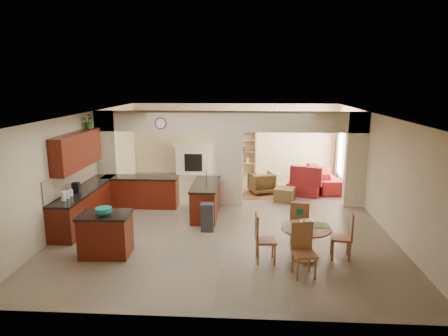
# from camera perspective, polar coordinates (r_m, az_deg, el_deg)

# --- Properties ---
(floor) EXTENTS (10.00, 10.00, 0.00)m
(floor) POSITION_cam_1_polar(r_m,az_deg,el_deg) (11.26, 0.50, -6.63)
(floor) COLOR #7B6B55
(floor) RESTS_ON ground
(ceiling) EXTENTS (10.00, 10.00, 0.00)m
(ceiling) POSITION_cam_1_polar(r_m,az_deg,el_deg) (10.68, 0.53, 7.72)
(ceiling) COLOR white
(ceiling) RESTS_ON wall_back
(wall_back) EXTENTS (8.00, 0.00, 8.00)m
(wall_back) POSITION_cam_1_polar(r_m,az_deg,el_deg) (15.80, 1.46, 4.12)
(wall_back) COLOR beige
(wall_back) RESTS_ON floor
(wall_front) EXTENTS (8.00, 0.00, 8.00)m
(wall_front) POSITION_cam_1_polar(r_m,az_deg,el_deg) (6.09, -1.96, -9.45)
(wall_front) COLOR beige
(wall_front) RESTS_ON floor
(wall_left) EXTENTS (0.00, 10.00, 10.00)m
(wall_left) POSITION_cam_1_polar(r_m,az_deg,el_deg) (11.78, -19.31, 0.58)
(wall_left) COLOR beige
(wall_left) RESTS_ON floor
(wall_right) EXTENTS (0.00, 10.00, 10.00)m
(wall_right) POSITION_cam_1_polar(r_m,az_deg,el_deg) (11.40, 21.02, 0.08)
(wall_right) COLOR beige
(wall_right) RESTS_ON floor
(partition_left_pier) EXTENTS (0.60, 0.25, 2.80)m
(partition_left_pier) POSITION_cam_1_polar(r_m,az_deg,el_deg) (12.59, -16.32, 1.50)
(partition_left_pier) COLOR beige
(partition_left_pier) RESTS_ON floor
(partition_center_pier) EXTENTS (0.80, 0.25, 2.20)m
(partition_center_pier) POSITION_cam_1_polar(r_m,az_deg,el_deg) (11.92, 0.76, -0.06)
(partition_center_pier) COLOR beige
(partition_center_pier) RESTS_ON floor
(partition_right_pier) EXTENTS (0.60, 0.25, 2.80)m
(partition_right_pier) POSITION_cam_1_polar(r_m,az_deg,el_deg) (12.26, 18.31, 1.09)
(partition_right_pier) COLOR beige
(partition_right_pier) RESTS_ON floor
(partition_header) EXTENTS (8.00, 0.25, 0.60)m
(partition_header) POSITION_cam_1_polar(r_m,az_deg,el_deg) (11.70, 0.78, 6.65)
(partition_header) COLOR beige
(partition_header) RESTS_ON partition_center_pier
(kitchen_counter) EXTENTS (2.52, 3.29, 1.48)m
(kitchen_counter) POSITION_cam_1_polar(r_m,az_deg,el_deg) (11.51, -16.04, -4.27)
(kitchen_counter) COLOR #420B07
(kitchen_counter) RESTS_ON floor
(upper_cabinets) EXTENTS (0.35, 2.40, 0.90)m
(upper_cabinets) POSITION_cam_1_polar(r_m,az_deg,el_deg) (10.90, -20.23, 2.39)
(upper_cabinets) COLOR #420B07
(upper_cabinets) RESTS_ON wall_left
(peninsula) EXTENTS (0.70, 1.85, 0.91)m
(peninsula) POSITION_cam_1_polar(r_m,az_deg,el_deg) (11.05, -2.64, -4.51)
(peninsula) COLOR #420B07
(peninsula) RESTS_ON floor
(wall_clock) EXTENTS (0.34, 0.03, 0.34)m
(wall_clock) POSITION_cam_1_polar(r_m,az_deg,el_deg) (11.82, -9.05, 6.32)
(wall_clock) COLOR #482518
(wall_clock) RESTS_ON partition_header
(rug) EXTENTS (1.60, 1.30, 0.01)m
(rug) POSITION_cam_1_polar(r_m,az_deg,el_deg) (13.26, 6.17, -3.73)
(rug) COLOR #955A36
(rug) RESTS_ON floor
(fireplace) EXTENTS (1.60, 0.35, 1.20)m
(fireplace) POSITION_cam_1_polar(r_m,az_deg,el_deg) (15.90, -4.35, 1.27)
(fireplace) COLOR silver
(fireplace) RESTS_ON floor
(shelving_unit) EXTENTS (1.00, 0.32, 1.80)m
(shelving_unit) POSITION_cam_1_polar(r_m,az_deg,el_deg) (15.70, 2.70, 2.21)
(shelving_unit) COLOR brown
(shelving_unit) RESTS_ON floor
(window_a) EXTENTS (0.02, 0.90, 1.90)m
(window_a) POSITION_cam_1_polar(r_m,az_deg,el_deg) (13.60, 17.99, 1.31)
(window_a) COLOR white
(window_a) RESTS_ON wall_right
(window_b) EXTENTS (0.02, 0.90, 1.90)m
(window_b) POSITION_cam_1_polar(r_m,az_deg,el_deg) (15.22, 16.43, 2.54)
(window_b) COLOR white
(window_b) RESTS_ON wall_right
(glazed_door) EXTENTS (0.02, 0.70, 2.10)m
(glazed_door) POSITION_cam_1_polar(r_m,az_deg,el_deg) (14.44, 17.13, 1.38)
(glazed_door) COLOR white
(glazed_door) RESTS_ON wall_right
(drape_a_left) EXTENTS (0.10, 0.28, 2.30)m
(drape_a_left) POSITION_cam_1_polar(r_m,az_deg,el_deg) (13.02, 18.47, 0.81)
(drape_a_left) COLOR #46211C
(drape_a_left) RESTS_ON wall_right
(drape_a_right) EXTENTS (0.10, 0.28, 2.30)m
(drape_a_right) POSITION_cam_1_polar(r_m,az_deg,el_deg) (14.16, 17.24, 1.78)
(drape_a_right) COLOR #46211C
(drape_a_right) RESTS_ON wall_right
(drape_b_left) EXTENTS (0.10, 0.28, 2.30)m
(drape_b_left) POSITION_cam_1_polar(r_m,az_deg,el_deg) (14.64, 16.79, 2.14)
(drape_b_left) COLOR #46211C
(drape_b_left) RESTS_ON wall_right
(drape_b_right) EXTENTS (0.10, 0.28, 2.30)m
(drape_b_right) POSITION_cam_1_polar(r_m,az_deg,el_deg) (15.79, 15.82, 2.92)
(drape_b_right) COLOR #46211C
(drape_b_right) RESTS_ON wall_right
(ceiling_fan) EXTENTS (1.00, 1.00, 0.10)m
(ceiling_fan) POSITION_cam_1_polar(r_m,az_deg,el_deg) (13.71, 7.51, 7.64)
(ceiling_fan) COLOR white
(ceiling_fan) RESTS_ON ceiling
(kitchen_island) EXTENTS (1.09, 0.80, 0.92)m
(kitchen_island) POSITION_cam_1_polar(r_m,az_deg,el_deg) (8.97, -16.53, -9.06)
(kitchen_island) COLOR #420B07
(kitchen_island) RESTS_ON floor
(teal_bowl) EXTENTS (0.34, 0.34, 0.16)m
(teal_bowl) POSITION_cam_1_polar(r_m,az_deg,el_deg) (8.72, -16.81, -5.96)
(teal_bowl) COLOR #138471
(teal_bowl) RESTS_ON kitchen_island
(trash_can) EXTENTS (0.31, 0.27, 0.65)m
(trash_can) POSITION_cam_1_polar(r_m,az_deg,el_deg) (9.98, -2.40, -7.18)
(trash_can) COLOR #2F2F32
(trash_can) RESTS_ON floor
(dining_table) EXTENTS (1.03, 1.03, 0.71)m
(dining_table) POSITION_cam_1_polar(r_m,az_deg,el_deg) (8.56, 11.59, -9.75)
(dining_table) COLOR brown
(dining_table) RESTS_ON floor
(fruit_bowl) EXTENTS (0.29, 0.29, 0.15)m
(fruit_bowl) POSITION_cam_1_polar(r_m,az_deg,el_deg) (8.48, 11.76, -7.76)
(fruit_bowl) COLOR #5EAA24
(fruit_bowl) RESTS_ON dining_table
(sofa) EXTENTS (2.52, 1.24, 0.71)m
(sofa) POSITION_cam_1_polar(r_m,az_deg,el_deg) (14.38, 14.41, -1.34)
(sofa) COLOR maroon
(sofa) RESTS_ON floor
(chaise) EXTENTS (1.21, 1.10, 0.40)m
(chaise) POSITION_cam_1_polar(r_m,az_deg,el_deg) (13.37, 11.35, -2.90)
(chaise) COLOR maroon
(chaise) RESTS_ON floor
(armchair) EXTENTS (0.96, 0.97, 0.71)m
(armchair) POSITION_cam_1_polar(r_m,az_deg,el_deg) (13.30, 5.38, -2.11)
(armchair) COLOR maroon
(armchair) RESTS_ON floor
(ottoman) EXTENTS (0.71, 0.71, 0.42)m
(ottoman) POSITION_cam_1_polar(r_m,az_deg,el_deg) (12.56, 8.65, -3.76)
(ottoman) COLOR maroon
(ottoman) RESTS_ON floor
(plant) EXTENTS (0.44, 0.41, 0.41)m
(plant) POSITION_cam_1_polar(r_m,az_deg,el_deg) (11.62, -18.73, 6.34)
(plant) COLOR #195216
(plant) RESTS_ON upper_cabinets
(chair_north) EXTENTS (0.47, 0.47, 1.02)m
(chair_north) POSITION_cam_1_polar(r_m,az_deg,el_deg) (9.24, 10.69, -7.52)
(chair_north) COLOR brown
(chair_north) RESTS_ON floor
(chair_east) EXTENTS (0.47, 0.47, 1.02)m
(chair_east) POSITION_cam_1_polar(r_m,az_deg,el_deg) (8.79, 16.97, -8.93)
(chair_east) COLOR brown
(chair_east) RESTS_ON floor
(chair_south) EXTENTS (0.49, 0.49, 1.02)m
(chair_south) POSITION_cam_1_polar(r_m,az_deg,el_deg) (7.92, 11.23, -11.02)
(chair_south) COLOR brown
(chair_south) RESTS_ON floor
(chair_west) EXTENTS (0.45, 0.45, 1.02)m
(chair_west) POSITION_cam_1_polar(r_m,az_deg,el_deg) (8.32, 5.41, -9.63)
(chair_west) COLOR brown
(chair_west) RESTS_ON floor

